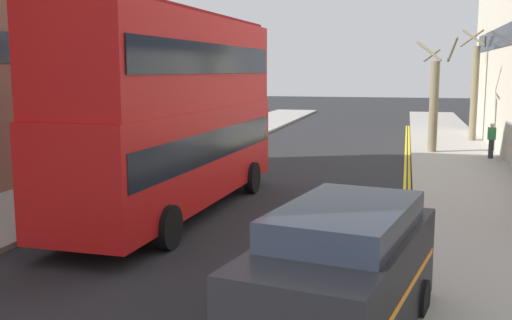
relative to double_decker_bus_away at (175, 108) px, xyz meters
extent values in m
cube|color=#9E9991|center=(8.62, 3.91, -2.96)|extent=(4.00, 80.00, 0.14)
cube|color=#9E9991|center=(-4.38, 3.91, -2.96)|extent=(4.00, 80.00, 0.14)
cube|color=yellow|center=(6.52, 1.91, -3.03)|extent=(0.10, 56.00, 0.01)
cube|color=yellow|center=(6.36, 1.91, -3.03)|extent=(0.10, 56.00, 0.01)
cube|color=red|center=(0.00, 0.00, -1.29)|extent=(2.92, 10.89, 2.60)
cube|color=red|center=(0.00, 0.00, 1.26)|extent=(2.86, 10.67, 2.50)
cube|color=black|center=(0.00, 0.00, -0.99)|extent=(2.94, 10.46, 0.84)
cube|color=black|center=(0.00, 0.00, 1.36)|extent=(2.92, 10.24, 0.80)
cube|color=yellow|center=(0.21, 5.37, 0.26)|extent=(2.00, 0.14, 0.44)
cube|color=maroon|center=(0.00, 0.00, 2.56)|extent=(2.63, 9.80, 0.10)
cylinder|color=black|center=(-1.12, 3.39, -2.51)|extent=(0.34, 1.05, 1.04)
cylinder|color=black|center=(1.38, 3.29, -2.51)|extent=(0.34, 1.05, 1.04)
cylinder|color=black|center=(-1.38, -3.30, -2.51)|extent=(0.34, 1.05, 1.04)
cylinder|color=black|center=(1.12, -3.40, -2.51)|extent=(0.34, 1.05, 1.04)
cube|color=black|center=(5.50, -7.32, -2.09)|extent=(2.76, 4.98, 1.50)
cube|color=black|center=(5.53, -7.17, -1.29)|extent=(2.26, 3.32, 0.76)
cube|color=orange|center=(5.50, -7.32, -2.04)|extent=(2.71, 4.61, 0.10)
cylinder|color=black|center=(6.66, -6.06, -2.69)|extent=(0.35, 0.71, 0.68)
cylinder|color=black|center=(4.89, -5.72, -2.69)|extent=(0.35, 0.71, 0.68)
cylinder|color=#2D2D38|center=(10.08, 12.76, -2.46)|extent=(0.22, 0.22, 0.85)
cube|color=#338C4C|center=(10.08, 12.76, -1.76)|extent=(0.34, 0.22, 0.56)
sphere|color=beige|center=(10.08, 12.76, -1.37)|extent=(0.20, 0.20, 0.20)
cylinder|color=#6B6047|center=(9.99, 20.10, -0.25)|extent=(0.40, 0.40, 5.28)
cylinder|color=#6B6047|center=(10.41, 20.06, 2.68)|extent=(0.21, 0.89, 0.67)
cylinder|color=#6B6047|center=(9.78, 20.73, 2.86)|extent=(1.34, 0.57, 1.02)
cylinder|color=#6B6047|center=(9.76, 19.54, 2.82)|extent=(1.22, 0.60, 0.94)
cylinder|color=#6B6047|center=(7.59, 14.47, -0.70)|extent=(0.43, 0.43, 4.38)
cylinder|color=#6B6047|center=(8.35, 14.61, 2.03)|extent=(0.41, 1.58, 1.16)
cylinder|color=#6B6047|center=(7.42, 14.84, 1.77)|extent=(0.84, 0.48, 0.66)
cylinder|color=#6B6047|center=(7.25, 13.91, 1.94)|extent=(1.22, 0.81, 1.00)
cube|color=black|center=(10.60, 12.39, 2.64)|extent=(0.04, 24.64, 1.00)
camera|label=1|loc=(6.33, -15.87, 1.05)|focal=42.14mm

